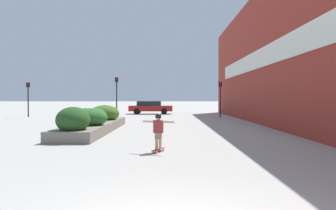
% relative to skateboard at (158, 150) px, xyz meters
% --- Properties ---
extents(building_wall_right, '(0.67, 42.51, 8.87)m').
position_rel_skateboard_xyz_m(building_wall_right, '(6.45, 7.27, 4.37)').
color(building_wall_right, maroon).
rests_on(building_wall_right, ground_plane).
extents(planter_box, '(1.89, 9.69, 1.38)m').
position_rel_skateboard_xyz_m(planter_box, '(-3.53, 6.44, 0.49)').
color(planter_box, slate).
rests_on(planter_box, ground_plane).
extents(skateboard, '(0.43, 0.80, 0.09)m').
position_rel_skateboard_xyz_m(skateboard, '(0.00, 0.00, 0.00)').
color(skateboard, maroon).
rests_on(skateboard, ground_plane).
extents(skateboarder, '(1.03, 0.44, 1.15)m').
position_rel_skateboard_xyz_m(skateboarder, '(0.00, 0.00, 0.72)').
color(skateboarder, tan).
rests_on(skateboarder, skateboard).
extents(car_leftmost, '(4.60, 1.93, 1.38)m').
position_rel_skateboard_xyz_m(car_leftmost, '(-1.71, 24.43, 0.66)').
color(car_leftmost, maroon).
rests_on(car_leftmost, ground_plane).
extents(car_center_left, '(3.85, 2.02, 1.38)m').
position_rel_skateboard_xyz_m(car_center_left, '(13.37, 26.53, 0.68)').
color(car_center_left, maroon).
rests_on(car_center_left, ground_plane).
extents(traffic_light_left, '(0.28, 0.30, 3.60)m').
position_rel_skateboard_xyz_m(traffic_light_left, '(-4.41, 18.86, 2.37)').
color(traffic_light_left, black).
rests_on(traffic_light_left, ground_plane).
extents(traffic_light_right, '(0.28, 0.30, 3.18)m').
position_rel_skateboard_xyz_m(traffic_light_right, '(4.87, 18.70, 2.12)').
color(traffic_light_right, black).
rests_on(traffic_light_right, ground_plane).
extents(traffic_light_far_left, '(0.28, 0.30, 3.14)m').
position_rel_skateboard_xyz_m(traffic_light_far_left, '(-12.41, 18.92, 2.09)').
color(traffic_light_far_left, black).
rests_on(traffic_light_far_left, ground_plane).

